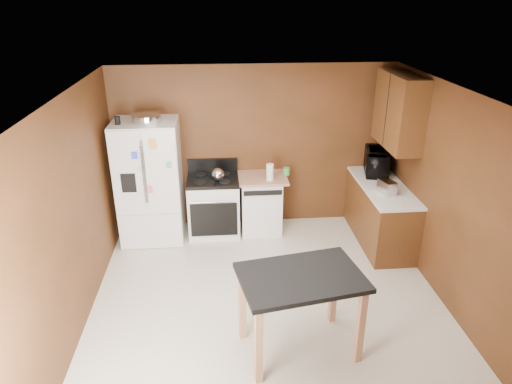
{
  "coord_description": "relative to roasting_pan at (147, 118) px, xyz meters",
  "views": [
    {
      "loc": [
        -0.53,
        -4.36,
        3.46
      ],
      "look_at": [
        -0.09,
        0.85,
        1.13
      ],
      "focal_mm": 32.0,
      "sensor_mm": 36.0,
      "label": 1
    }
  ],
  "objects": [
    {
      "name": "refrigerator",
      "position": [
        -0.05,
        0.02,
        -0.95
      ],
      "size": [
        0.9,
        0.8,
        1.8
      ],
      "color": "white",
      "rests_on": "ground"
    },
    {
      "name": "toaster",
      "position": [
        3.24,
        -0.67,
        -0.86
      ],
      "size": [
        0.22,
        0.29,
        0.18
      ],
      "primitive_type": "cube",
      "rotation": [
        0.0,
        0.0,
        0.29
      ],
      "color": "silver",
      "rests_on": "right_cabinets"
    },
    {
      "name": "microwave",
      "position": [
        3.34,
        0.09,
        -0.78
      ],
      "size": [
        0.53,
        0.68,
        0.33
      ],
      "primitive_type": "imported",
      "rotation": [
        0.0,
        0.0,
        1.35
      ],
      "color": "black",
      "rests_on": "right_cabinets"
    },
    {
      "name": "wall_back",
      "position": [
        1.5,
        0.4,
        -0.6
      ],
      "size": [
        4.2,
        0.0,
        4.2
      ],
      "primitive_type": "plane",
      "rotation": [
        1.57,
        0.0,
        0.0
      ],
      "color": "#5F2F19",
      "rests_on": "ground"
    },
    {
      "name": "right_cabinets",
      "position": [
        3.34,
        -0.36,
        -0.94
      ],
      "size": [
        0.63,
        1.58,
        2.45
      ],
      "color": "brown",
      "rests_on": "ground"
    },
    {
      "name": "wall_left",
      "position": [
        -0.6,
        -1.85,
        -0.6
      ],
      "size": [
        0.0,
        4.5,
        4.5
      ],
      "primitive_type": "plane",
      "rotation": [
        1.57,
        0.0,
        1.57
      ],
      "color": "#5F2F19",
      "rests_on": "ground"
    },
    {
      "name": "dishwasher",
      "position": [
        1.58,
        0.1,
        -1.4
      ],
      "size": [
        0.78,
        0.63,
        0.89
      ],
      "color": "white",
      "rests_on": "ground"
    },
    {
      "name": "paper_towel",
      "position": [
        1.7,
        -0.04,
        -0.84
      ],
      "size": [
        0.12,
        0.12,
        0.25
      ],
      "primitive_type": "cylinder",
      "rotation": [
        0.0,
        0.0,
        -0.17
      ],
      "color": "white",
      "rests_on": "dishwasher"
    },
    {
      "name": "pen_cup",
      "position": [
        -0.37,
        -0.11,
        0.0
      ],
      "size": [
        0.07,
        0.07,
        0.11
      ],
      "primitive_type": "cylinder",
      "color": "black",
      "rests_on": "refrigerator"
    },
    {
      "name": "island",
      "position": [
        1.73,
        -2.53,
        -1.08
      ],
      "size": [
        1.32,
        1.0,
        0.91
      ],
      "color": "black",
      "rests_on": "ground"
    },
    {
      "name": "wall_front",
      "position": [
        1.5,
        -4.1,
        -0.6
      ],
      "size": [
        4.2,
        0.0,
        4.2
      ],
      "primitive_type": "plane",
      "rotation": [
        -1.57,
        0.0,
        0.0
      ],
      "color": "#5F2F19",
      "rests_on": "ground"
    },
    {
      "name": "kettle",
      "position": [
        0.94,
        -0.02,
        -0.86
      ],
      "size": [
        0.19,
        0.19,
        0.19
      ],
      "primitive_type": "sphere",
      "color": "silver",
      "rests_on": "gas_range"
    },
    {
      "name": "green_canister",
      "position": [
        1.98,
        0.15,
        -0.91
      ],
      "size": [
        0.1,
        0.1,
        0.11
      ],
      "primitive_type": "cylinder",
      "rotation": [
        0.0,
        0.0,
        -0.04
      ],
      "color": "green",
      "rests_on": "dishwasher"
    },
    {
      "name": "floor",
      "position": [
        1.5,
        -1.85,
        -1.85
      ],
      "size": [
        4.5,
        4.5,
        0.0
      ],
      "primitive_type": "plane",
      "color": "silver",
      "rests_on": "ground"
    },
    {
      "name": "roasting_pan",
      "position": [
        0.0,
        0.0,
        0.0
      ],
      "size": [
        0.41,
        0.41,
        0.1
      ],
      "primitive_type": "cylinder",
      "color": "silver",
      "rests_on": "refrigerator"
    },
    {
      "name": "wall_right",
      "position": [
        3.6,
        -1.85,
        -0.6
      ],
      "size": [
        0.0,
        4.5,
        4.5
      ],
      "primitive_type": "plane",
      "rotation": [
        1.57,
        0.0,
        -1.57
      ],
      "color": "#5F2F19",
      "rests_on": "ground"
    },
    {
      "name": "ceiling",
      "position": [
        1.5,
        -1.85,
        0.65
      ],
      "size": [
        4.5,
        4.5,
        0.0
      ],
      "primitive_type": "plane",
      "rotation": [
        3.14,
        0.0,
        0.0
      ],
      "color": "white",
      "rests_on": "ground"
    },
    {
      "name": "gas_range",
      "position": [
        0.86,
        0.08,
        -1.39
      ],
      "size": [
        0.76,
        0.68,
        1.1
      ],
      "color": "white",
      "rests_on": "ground"
    }
  ]
}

